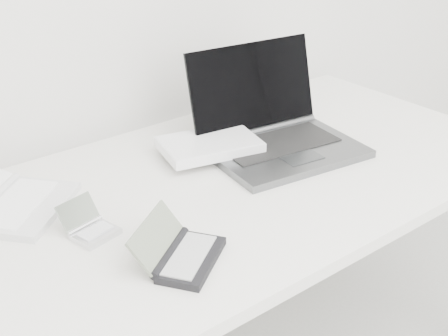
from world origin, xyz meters
TOP-DOWN VIEW (x-y plane):
  - desk at (0.00, 1.55)m, footprint 1.60×0.80m
  - laptop_large at (0.18, 1.63)m, footprint 0.52×0.39m
  - netbook_open_white at (-0.46, 1.75)m, footprint 0.39×0.39m
  - pda_silver at (-0.37, 1.54)m, footprint 0.11×0.12m
  - palmtop_charcoal at (-0.27, 1.34)m, footprint 0.22×0.21m

SIDE VIEW (x-z plane):
  - desk at x=0.00m, z-range 0.32..1.05m
  - pda_silver at x=-0.37m, z-range 0.71..0.78m
  - palmtop_charcoal at x=-0.27m, z-range 0.71..0.79m
  - netbook_open_white at x=-0.46m, z-range 0.72..0.78m
  - laptop_large at x=0.18m, z-range 0.64..0.90m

